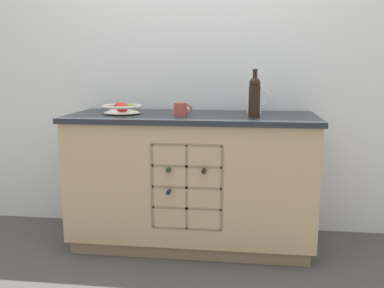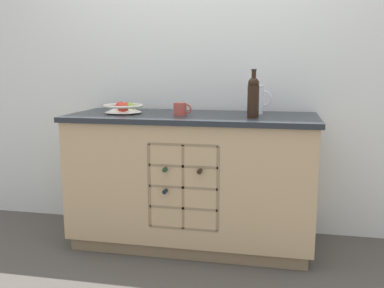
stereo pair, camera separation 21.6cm
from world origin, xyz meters
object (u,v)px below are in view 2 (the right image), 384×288
object	(u,v)px
fruit_bowl	(124,108)
standing_wine_bottle	(253,96)
ceramic_mug	(180,109)
white_pitcher	(256,99)

from	to	relation	value
fruit_bowl	standing_wine_bottle	xyz separation A→B (m)	(0.91, -0.07, 0.10)
standing_wine_bottle	ceramic_mug	bearing A→B (deg)	175.62
white_pitcher	standing_wine_bottle	size ratio (longest dim) A/B	0.63
white_pitcher	standing_wine_bottle	bearing A→B (deg)	-91.76
ceramic_mug	standing_wine_bottle	xyz separation A→B (m)	(0.49, -0.04, 0.10)
white_pitcher	fruit_bowl	bearing A→B (deg)	-168.99
ceramic_mug	standing_wine_bottle	bearing A→B (deg)	-4.38
white_pitcher	ceramic_mug	bearing A→B (deg)	-156.68
fruit_bowl	ceramic_mug	xyz separation A→B (m)	(0.42, -0.04, 0.00)
white_pitcher	ceramic_mug	world-z (taller)	white_pitcher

